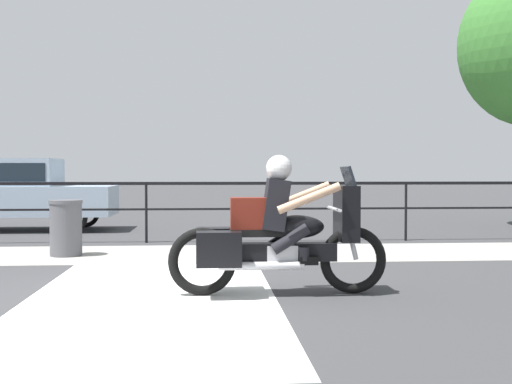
{
  "coord_description": "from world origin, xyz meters",
  "views": [
    {
      "loc": [
        1.18,
        -7.25,
        1.36
      ],
      "look_at": [
        1.76,
        0.4,
        1.12
      ],
      "focal_mm": 45.0,
      "sensor_mm": 36.0,
      "label": 1
    }
  ],
  "objects": [
    {
      "name": "fence_railing",
      "position": [
        0.0,
        5.17,
        0.92
      ],
      "size": [
        36.0,
        0.05,
        1.17
      ],
      "color": "black",
      "rests_on": "ground"
    },
    {
      "name": "motorcycle",
      "position": [
        1.94,
        -0.2,
        0.68
      ],
      "size": [
        2.44,
        0.76,
        1.55
      ],
      "rotation": [
        0.0,
        0.0,
        0.08
      ],
      "color": "black",
      "rests_on": "ground"
    },
    {
      "name": "ground_plane",
      "position": [
        0.0,
        0.0,
        0.0
      ],
      "size": [
        120.0,
        120.0,
        0.0
      ],
      "primitive_type": "plane",
      "color": "#38383A"
    },
    {
      "name": "sidewalk_band",
      "position": [
        0.0,
        3.4,
        0.01
      ],
      "size": [
        44.0,
        2.4,
        0.01
      ],
      "primitive_type": "cube",
      "color": "#99968E",
      "rests_on": "ground"
    },
    {
      "name": "trash_bin",
      "position": [
        -1.1,
        3.26,
        0.46
      ],
      "size": [
        0.53,
        0.53,
        0.91
      ],
      "color": "#515156",
      "rests_on": "ground"
    },
    {
      "name": "parked_car",
      "position": [
        -3.27,
        7.96,
        0.95
      ],
      "size": [
        4.31,
        1.73,
        1.67
      ],
      "rotation": [
        0.0,
        0.0,
        -0.07
      ],
      "color": "#9EB2C6",
      "rests_on": "ground"
    },
    {
      "name": "crosswalk_band",
      "position": [
        0.58,
        -0.2,
        0.0
      ],
      "size": [
        2.67,
        6.0,
        0.01
      ],
      "primitive_type": "cube",
      "color": "silver",
      "rests_on": "ground"
    }
  ]
}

